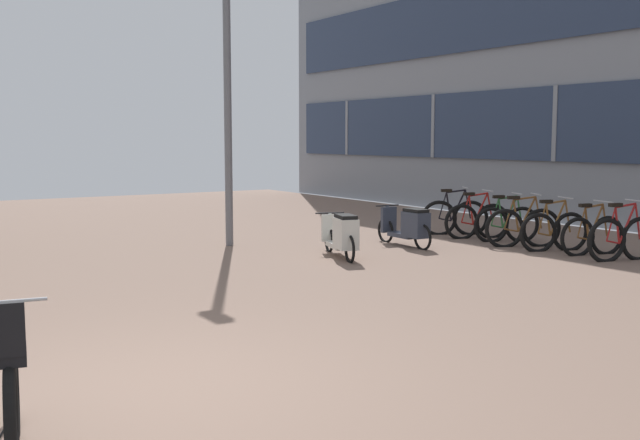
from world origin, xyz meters
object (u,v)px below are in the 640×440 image
at_px(bicycle_rack_02, 554,231).
at_px(bicycle_rack_04, 506,224).
at_px(bicycle_rack_03, 523,227).
at_px(scooter_mid, 409,226).
at_px(bicycle_rack_06, 455,217).
at_px(bicycle_rack_00, 623,239).
at_px(scooter_near, 342,235).
at_px(bicycle_rack_05, 477,221).
at_px(bicycle_rack_01, 592,235).
at_px(lamp_post, 227,61).
at_px(bicycle_foreground, 5,396).

bearing_deg(bicycle_rack_02, bicycle_rack_04, 81.50).
distance_m(bicycle_rack_03, scooter_mid, 2.10).
bearing_deg(bicycle_rack_06, bicycle_rack_00, -89.29).
height_order(bicycle_rack_02, bicycle_rack_06, bicycle_rack_06).
height_order(bicycle_rack_04, scooter_near, bicycle_rack_04).
xyz_separation_m(bicycle_rack_02, bicycle_rack_05, (0.06, 1.97, 0.00)).
distance_m(bicycle_rack_02, bicycle_rack_03, 0.66).
bearing_deg(bicycle_rack_01, bicycle_rack_02, 106.24).
distance_m(bicycle_rack_05, bicycle_rack_06, 0.66).
bearing_deg(lamp_post, scooter_near, -68.71).
distance_m(bicycle_foreground, bicycle_rack_05, 11.45).
bearing_deg(bicycle_rack_06, scooter_near, -160.89).
bearing_deg(bicycle_rack_03, bicycle_rack_05, 84.37).
xyz_separation_m(bicycle_rack_05, bicycle_rack_06, (0.01, 0.66, 0.01)).
bearing_deg(bicycle_rack_00, bicycle_rack_04, 88.21).
bearing_deg(bicycle_foreground, bicycle_rack_01, 18.10).
bearing_deg(bicycle_rack_01, scooter_mid, 129.89).
relative_size(scooter_near, lamp_post, 0.27).
height_order(bicycle_rack_02, scooter_near, bicycle_rack_02).
relative_size(bicycle_rack_00, bicycle_rack_01, 1.07).
xyz_separation_m(bicycle_rack_02, bicycle_rack_04, (0.20, 1.31, -0.00)).
distance_m(bicycle_rack_04, lamp_post, 6.14).
relative_size(bicycle_rack_03, bicycle_rack_05, 0.99).
xyz_separation_m(bicycle_foreground, bicycle_rack_01, (9.96, 3.26, -0.05)).
height_order(bicycle_rack_06, scooter_near, bicycle_rack_06).
bearing_deg(bicycle_rack_00, scooter_mid, 122.37).
height_order(bicycle_foreground, bicycle_rack_06, bicycle_foreground).
xyz_separation_m(bicycle_rack_01, scooter_near, (-3.82, 2.00, 0.06)).
bearing_deg(bicycle_rack_05, bicycle_foreground, -149.11).
height_order(bicycle_foreground, bicycle_rack_01, bicycle_foreground).
bearing_deg(bicycle_rack_05, bicycle_rack_00, -88.99).
relative_size(bicycle_rack_06, scooter_mid, 0.75).
bearing_deg(lamp_post, bicycle_rack_06, -13.31).
bearing_deg(bicycle_rack_02, bicycle_rack_01, -73.76).
relative_size(bicycle_rack_01, scooter_mid, 0.79).
bearing_deg(bicycle_rack_03, lamp_post, 145.68).
xyz_separation_m(bicycle_rack_03, lamp_post, (-4.49, 3.06, 3.03)).
distance_m(scooter_mid, lamp_post, 4.49).
height_order(bicycle_foreground, bicycle_rack_05, bicycle_foreground).
relative_size(bicycle_rack_01, lamp_post, 0.21).
bearing_deg(bicycle_rack_03, bicycle_foreground, -154.78).
distance_m(bicycle_rack_00, bicycle_rack_01, 0.66).
bearing_deg(bicycle_rack_03, bicycle_rack_01, -78.61).
distance_m(bicycle_rack_03, lamp_post, 6.22).
distance_m(bicycle_foreground, bicycle_rack_03, 10.72).
bearing_deg(bicycle_rack_00, bicycle_rack_03, 95.44).
bearing_deg(bicycle_rack_00, bicycle_rack_01, 83.30).
distance_m(bicycle_rack_02, lamp_post, 6.62).
distance_m(bicycle_rack_02, bicycle_rack_04, 1.33).
xyz_separation_m(bicycle_foreground, bicycle_rack_04, (9.97, 5.22, -0.05)).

